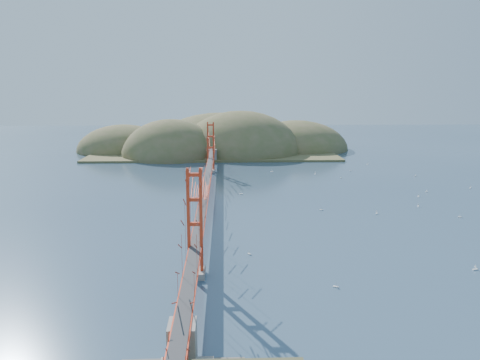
{
  "coord_description": "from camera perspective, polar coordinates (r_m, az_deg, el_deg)",
  "views": [
    {
      "loc": [
        3.09,
        -76.62,
        19.92
      ],
      "look_at": [
        5.7,
        0.0,
        4.3
      ],
      "focal_mm": 35.0,
      "sensor_mm": 36.0,
      "label": 1
    }
  ],
  "objects": [
    {
      "name": "sailboat_1",
      "position": [
        77.06,
        9.88,
        -3.53
      ],
      "size": [
        0.62,
        0.62,
        0.65
      ],
      "color": "white",
      "rests_on": "ground"
    },
    {
      "name": "sailboat_extra_1",
      "position": [
        110.77,
        20.59,
        0.49
      ],
      "size": [
        0.52,
        0.51,
        0.59
      ],
      "color": "white",
      "rests_on": "ground"
    },
    {
      "name": "sailboat_6",
      "position": [
        49.01,
        11.6,
        -12.53
      ],
      "size": [
        0.56,
        0.56,
        0.62
      ],
      "color": "white",
      "rests_on": "ground"
    },
    {
      "name": "sailboat_16",
      "position": [
        103.87,
        12.21,
        0.27
      ],
      "size": [
        0.54,
        0.54,
        0.56
      ],
      "color": "white",
      "rests_on": "ground"
    },
    {
      "name": "sailboat_10",
      "position": [
        56.66,
        1.13,
        -8.92
      ],
      "size": [
        0.56,
        0.56,
        0.6
      ],
      "color": "white",
      "rests_on": "ground"
    },
    {
      "name": "sailboat_15",
      "position": [
        123.77,
        15.3,
        1.91
      ],
      "size": [
        0.52,
        0.56,
        0.63
      ],
      "color": "white",
      "rests_on": "ground"
    },
    {
      "name": "sailboat_3",
      "position": [
        86.7,
        0.13,
        -1.66
      ],
      "size": [
        0.63,
        0.52,
        0.73
      ],
      "color": "white",
      "rests_on": "ground"
    },
    {
      "name": "sailboat_9",
      "position": [
        102.2,
        26.26,
        -0.84
      ],
      "size": [
        0.7,
        0.7,
        0.74
      ],
      "color": "white",
      "rests_on": "ground"
    },
    {
      "name": "sailboat_13",
      "position": [
        58.21,
        26.75,
        -9.62
      ],
      "size": [
        0.63,
        0.58,
        0.71
      ],
      "color": "white",
      "rests_on": "ground"
    },
    {
      "name": "sailboat_4",
      "position": [
        83.57,
        20.93,
        -2.95
      ],
      "size": [
        0.53,
        0.59,
        0.67
      ],
      "color": "white",
      "rests_on": "ground"
    },
    {
      "name": "sailboat_8",
      "position": [
        95.33,
        21.79,
        -1.3
      ],
      "size": [
        0.51,
        0.45,
        0.58
      ],
      "color": "white",
      "rests_on": "ground"
    },
    {
      "name": "sailboat_7",
      "position": [
        113.1,
        13.37,
        1.13
      ],
      "size": [
        0.6,
        0.6,
        0.65
      ],
      "color": "white",
      "rests_on": "ground"
    },
    {
      "name": "far_headlands",
      "position": [
        146.5,
        -2.28,
        3.69
      ],
      "size": [
        84.0,
        58.0,
        25.0
      ],
      "color": "brown",
      "rests_on": "ground"
    },
    {
      "name": "sailboat_5",
      "position": [
        90.92,
        20.93,
        -1.82
      ],
      "size": [
        0.51,
        0.58,
        0.66
      ],
      "color": "white",
      "rests_on": "ground"
    },
    {
      "name": "sailboat_extra_0",
      "position": [
        107.51,
        9.14,
        0.77
      ],
      "size": [
        0.45,
        0.56,
        0.66
      ],
      "color": "white",
      "rests_on": "ground"
    },
    {
      "name": "sailboat_2",
      "position": [
        79.33,
        25.23,
        -4.04
      ],
      "size": [
        0.58,
        0.58,
        0.65
      ],
      "color": "white",
      "rests_on": "ground"
    },
    {
      "name": "ground",
      "position": [
        79.23,
        -4.13,
        -3.08
      ],
      "size": [
        320.0,
        320.0,
        0.0
      ],
      "primitive_type": "plane",
      "color": "#324A64",
      "rests_on": "ground"
    },
    {
      "name": "sailboat_14",
      "position": [
        76.77,
        16.32,
        -3.89
      ],
      "size": [
        0.61,
        0.61,
        0.65
      ],
      "color": "white",
      "rests_on": "ground"
    },
    {
      "name": "bridge",
      "position": [
        77.95,
        -4.2,
        1.95
      ],
      "size": [
        2.2,
        94.4,
        12.0
      ],
      "color": "gray",
      "rests_on": "ground"
    },
    {
      "name": "sailboat_12",
      "position": [
        109.34,
        3.89,
        1.08
      ],
      "size": [
        0.63,
        0.52,
        0.74
      ],
      "color": "white",
      "rests_on": "ground"
    }
  ]
}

